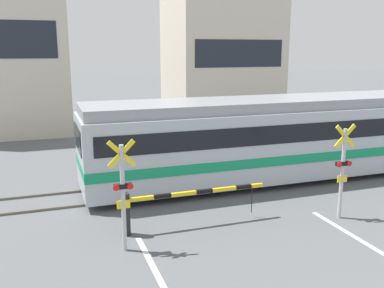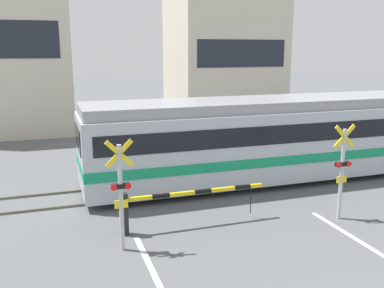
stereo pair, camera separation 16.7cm
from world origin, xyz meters
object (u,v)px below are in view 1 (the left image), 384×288
at_px(crossing_barrier_near, 165,203).
at_px(crossing_signal_right, 343,168).
at_px(commuter_train, 285,135).
at_px(crossing_barrier_far, 211,146).
at_px(pedestrian, 126,131).
at_px(crossing_signal_left, 123,191).

distance_m(crossing_barrier_near, crossing_signal_right, 5.17).
height_order(commuter_train, crossing_barrier_near, commuter_train).
height_order(commuter_train, crossing_barrier_far, commuter_train).
relative_size(commuter_train, crossing_barrier_near, 3.71).
xyz_separation_m(commuter_train, crossing_signal_right, (-0.64, -4.15, -0.12)).
height_order(crossing_signal_right, pedestrian, crossing_signal_right).
distance_m(crossing_signal_right, pedestrian, 11.59).
relative_size(crossing_signal_left, crossing_signal_right, 1.00).
bearing_deg(crossing_barrier_far, crossing_signal_right, -79.63).
bearing_deg(crossing_signal_right, crossing_barrier_far, 100.37).
relative_size(crossing_barrier_near, crossing_barrier_far, 1.00).
relative_size(crossing_barrier_near, pedestrian, 2.52).
relative_size(commuter_train, pedestrian, 9.35).
bearing_deg(crossing_signal_left, commuter_train, 30.82).
bearing_deg(commuter_train, crossing_signal_left, -149.18).
bearing_deg(commuter_train, pedestrian, 126.24).
height_order(crossing_barrier_near, crossing_barrier_far, same).
bearing_deg(pedestrian, crossing_signal_left, -100.98).
bearing_deg(crossing_signal_right, commuter_train, 81.25).
xyz_separation_m(crossing_barrier_near, crossing_barrier_far, (3.77, 6.07, 0.00)).
bearing_deg(pedestrian, crossing_barrier_near, -94.74).
distance_m(crossing_barrier_far, crossing_signal_right, 7.10).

